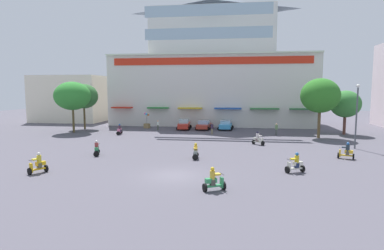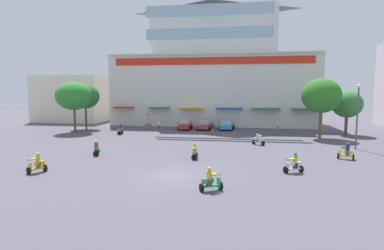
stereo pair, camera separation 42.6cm
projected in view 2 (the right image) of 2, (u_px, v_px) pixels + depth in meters
name	position (u px, v px, depth m)	size (l,w,h in m)	color
ground_plane	(196.00, 145.00, 35.93)	(128.00, 128.00, 0.00)	#504C57
colonial_building	(214.00, 71.00, 57.62)	(35.02, 16.96, 22.37)	silver
flank_building_left	(76.00, 98.00, 63.97)	(13.11, 10.94, 8.87)	#ECE1C6
plaza_tree_0	(85.00, 96.00, 50.16)	(4.44, 4.01, 7.10)	brown
plaza_tree_1	(321.00, 96.00, 40.40)	(4.88, 4.87, 7.64)	brown
plaza_tree_2	(74.00, 96.00, 46.10)	(5.11, 5.21, 7.35)	brown
plaza_tree_3	(347.00, 104.00, 43.56)	(4.06, 4.11, 6.09)	brown
parked_car_0	(185.00, 124.00, 49.86)	(2.36, 4.23, 1.60)	red
parked_car_1	(205.00, 125.00, 49.76)	(2.57, 4.31, 1.41)	#AA3527
parked_car_2	(227.00, 125.00, 49.48)	(2.46, 3.97, 1.41)	#3893CB
scooter_rider_0	(258.00, 139.00, 35.93)	(1.41, 1.30, 1.53)	black
scooter_rider_1	(346.00, 152.00, 28.51)	(1.47, 0.95, 1.53)	black
scooter_rider_2	(294.00, 165.00, 23.84)	(1.54, 1.07, 1.54)	black
scooter_rider_3	(211.00, 181.00, 19.59)	(1.49, 1.11, 1.51)	black
scooter_rider_4	(120.00, 130.00, 44.39)	(0.66, 1.48, 1.49)	black
scooter_rider_5	(37.00, 164.00, 23.89)	(1.16, 1.43, 1.57)	black
scooter_rider_7	(96.00, 149.00, 30.33)	(1.01, 1.55, 1.47)	black
scooter_rider_8	(195.00, 152.00, 28.76)	(0.63, 1.45, 1.43)	black
pedestrian_0	(277.00, 129.00, 42.95)	(0.49, 0.49, 1.69)	#454A48
pedestrian_1	(159.00, 125.00, 48.88)	(0.53, 0.53, 1.55)	#444D3E
pedestrian_2	(213.00, 128.00, 44.13)	(0.54, 0.54, 1.65)	#7B7255
streetlamp_near	(358.00, 112.00, 33.08)	(0.40, 0.40, 6.75)	#474C51
balloon_vendor_cart	(148.00, 123.00, 51.49)	(1.05, 0.88, 2.52)	olive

